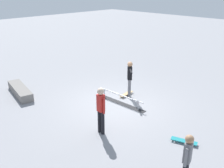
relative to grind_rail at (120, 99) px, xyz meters
name	(u,v)px	position (x,y,z in m)	size (l,w,h in m)	color
ground_plane	(117,104)	(0.05, 0.16, -0.17)	(60.00, 60.00, 0.00)	gray
grind_rail	(120,99)	(0.00, 0.00, 0.00)	(2.46, 0.36, 0.39)	black
skate_ledge	(20,91)	(3.80, 2.51, 0.01)	(2.19, 0.53, 0.36)	gray
skater_main	(130,77)	(0.17, -0.75, 0.76)	(1.00, 0.93, 1.60)	slate
skateboard_main	(126,94)	(0.35, -0.76, -0.10)	(0.32, 0.82, 0.09)	tan
bystander_red_shirt	(101,108)	(-1.07, 2.09, 0.74)	(0.36, 0.22, 1.61)	black
bystander_grey_shirt	(187,159)	(-4.26, 2.32, 0.67)	(0.21, 0.34, 1.48)	black
loose_skateboard_teal	(184,141)	(-3.33, 0.67, -0.10)	(0.82, 0.46, 0.09)	teal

